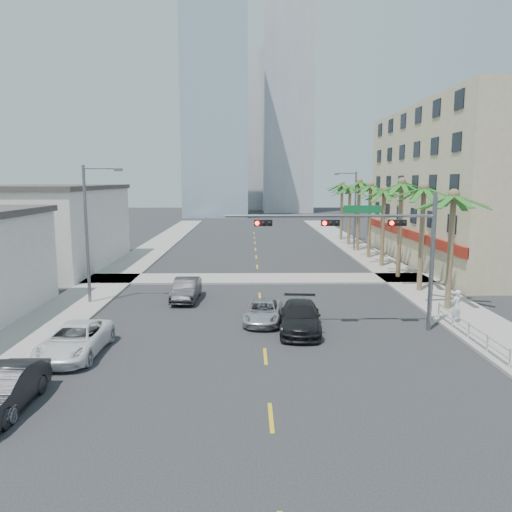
% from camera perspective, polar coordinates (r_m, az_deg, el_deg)
% --- Properties ---
extents(ground, '(260.00, 260.00, 0.00)m').
position_cam_1_polar(ground, '(19.77, 1.46, -15.38)').
color(ground, '#262628').
rests_on(ground, ground).
extents(sidewalk_right, '(4.00, 120.00, 0.15)m').
position_cam_1_polar(sidewalk_right, '(40.90, 17.39, -2.98)').
color(sidewalk_right, gray).
rests_on(sidewalk_right, ground).
extents(sidewalk_left, '(4.00, 120.00, 0.15)m').
position_cam_1_polar(sidewalk_left, '(40.47, -16.96, -3.08)').
color(sidewalk_left, gray).
rests_on(sidewalk_left, ground).
extents(sidewalk_cross, '(80.00, 4.00, 0.15)m').
position_cam_1_polar(sidewalk_cross, '(40.84, 0.26, -2.60)').
color(sidewalk_cross, gray).
rests_on(sidewalk_cross, ground).
extents(building_right, '(15.25, 28.00, 15.00)m').
position_cam_1_polar(building_right, '(53.15, 24.74, 7.28)').
color(building_right, tan).
rests_on(building_right, ground).
extents(building_left_far, '(11.00, 18.00, 7.20)m').
position_cam_1_polar(building_left_far, '(49.92, -22.90, 2.87)').
color(building_left_far, beige).
rests_on(building_left_far, ground).
extents(tower_far_left, '(14.00, 14.00, 48.00)m').
position_cam_1_polar(tower_far_left, '(114.39, -4.61, 16.66)').
color(tower_far_left, '#99B2C6').
rests_on(tower_far_left, ground).
extents(tower_far_right, '(12.00, 12.00, 60.00)m').
position_cam_1_polar(tower_far_right, '(130.27, 3.70, 18.36)').
color(tower_far_right, '#ADADB2').
rests_on(tower_far_right, ground).
extents(tower_far_center, '(16.00, 16.00, 42.00)m').
position_cam_1_polar(tower_far_center, '(143.64, -1.74, 13.84)').
color(tower_far_center, '#ADADB2').
rests_on(tower_far_center, ground).
extents(traffic_signal_mast, '(11.12, 0.54, 7.20)m').
position_cam_1_polar(traffic_signal_mast, '(26.97, 13.21, 2.07)').
color(traffic_signal_mast, slate).
rests_on(traffic_signal_mast, ground).
extents(palm_tree_0, '(4.80, 4.80, 7.80)m').
position_cam_1_polar(palm_tree_0, '(32.49, 21.66, 6.35)').
color(palm_tree_0, brown).
rests_on(palm_tree_0, ground).
extents(palm_tree_1, '(4.80, 4.80, 8.16)m').
position_cam_1_polar(palm_tree_1, '(37.34, 18.65, 7.26)').
color(palm_tree_1, brown).
rests_on(palm_tree_1, ground).
extents(palm_tree_2, '(4.80, 4.80, 8.52)m').
position_cam_1_polar(palm_tree_2, '(42.28, 16.33, 7.95)').
color(palm_tree_2, brown).
rests_on(palm_tree_2, ground).
extents(palm_tree_3, '(4.80, 4.80, 7.80)m').
position_cam_1_polar(palm_tree_3, '(47.29, 14.45, 7.22)').
color(palm_tree_3, brown).
rests_on(palm_tree_3, ground).
extents(palm_tree_4, '(4.80, 4.80, 8.16)m').
position_cam_1_polar(palm_tree_4, '(52.32, 12.97, 7.77)').
color(palm_tree_4, brown).
rests_on(palm_tree_4, ground).
extents(palm_tree_5, '(4.80, 4.80, 8.52)m').
position_cam_1_polar(palm_tree_5, '(57.38, 11.75, 8.22)').
color(palm_tree_5, brown).
rests_on(palm_tree_5, ground).
extents(palm_tree_6, '(4.80, 4.80, 7.80)m').
position_cam_1_polar(palm_tree_6, '(62.48, 10.69, 7.63)').
color(palm_tree_6, brown).
rests_on(palm_tree_6, ground).
extents(palm_tree_7, '(4.80, 4.80, 8.16)m').
position_cam_1_polar(palm_tree_7, '(67.58, 9.83, 8.02)').
color(palm_tree_7, brown).
rests_on(palm_tree_7, ground).
extents(streetlight_left, '(2.55, 0.25, 9.00)m').
position_cam_1_polar(streetlight_left, '(33.78, -18.50, 3.13)').
color(streetlight_left, slate).
rests_on(streetlight_left, ground).
extents(streetlight_right, '(2.55, 0.25, 9.00)m').
position_cam_1_polar(streetlight_right, '(57.33, 11.07, 5.52)').
color(streetlight_right, slate).
rests_on(streetlight_right, ground).
extents(guardrail, '(0.08, 8.08, 1.00)m').
position_cam_1_polar(guardrail, '(27.46, 23.15, -7.64)').
color(guardrail, silver).
rests_on(guardrail, ground).
extents(car_parked_near, '(1.79, 3.98, 1.33)m').
position_cam_1_polar(car_parked_near, '(20.40, -26.65, -13.53)').
color(car_parked_near, '#ABABB0').
rests_on(car_parked_near, ground).
extents(car_parked_mid, '(1.63, 4.68, 1.54)m').
position_cam_1_polar(car_parked_mid, '(20.16, -26.99, -13.50)').
color(car_parked_mid, black).
rests_on(car_parked_mid, ground).
extents(car_parked_far, '(2.53, 5.31, 1.46)m').
position_cam_1_polar(car_parked_far, '(24.86, -19.98, -9.01)').
color(car_parked_far, white).
rests_on(car_parked_far, ground).
extents(car_lane_left, '(1.70, 4.58, 1.50)m').
position_cam_1_polar(car_lane_left, '(34.05, -7.98, -3.81)').
color(car_lane_left, black).
rests_on(car_lane_left, ground).
extents(car_lane_center, '(2.51, 4.62, 1.23)m').
position_cam_1_polar(car_lane_center, '(28.66, 0.83, -6.38)').
color(car_lane_center, silver).
rests_on(car_lane_center, ground).
extents(car_lane_right, '(2.60, 5.44, 1.53)m').
position_cam_1_polar(car_lane_right, '(27.10, 5.07, -6.97)').
color(car_lane_right, black).
rests_on(car_lane_right, ground).
extents(pedestrian, '(0.80, 0.74, 1.84)m').
position_cam_1_polar(pedestrian, '(30.24, 21.90, -5.33)').
color(pedestrian, white).
rests_on(pedestrian, sidewalk_right).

